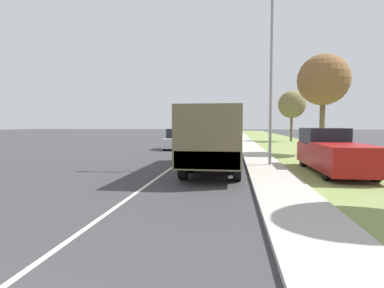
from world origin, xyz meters
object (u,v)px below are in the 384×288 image
(car_second_ahead, at_px, (223,135))
(pickup_truck, at_px, (332,152))
(lamp_post, at_px, (268,64))
(car_nearest_ahead, at_px, (178,140))
(military_truck, at_px, (214,135))

(car_second_ahead, height_order, pickup_truck, pickup_truck)
(pickup_truck, distance_m, lamp_post, 5.09)
(car_nearest_ahead, height_order, lamp_post, lamp_post)
(car_second_ahead, distance_m, pickup_truck, 24.07)
(military_truck, xyz_separation_m, car_second_ahead, (-0.39, 23.45, -0.85))
(lamp_post, bearing_deg, pickup_truck, -25.44)
(car_second_ahead, bearing_deg, car_nearest_ahead, -105.66)
(car_nearest_ahead, distance_m, lamp_post, 12.55)
(military_truck, bearing_deg, lamp_post, 27.92)
(military_truck, bearing_deg, car_second_ahead, 90.95)
(car_nearest_ahead, distance_m, pickup_truck, 14.41)
(car_nearest_ahead, xyz_separation_m, car_second_ahead, (3.40, 12.14, -0.00))
(car_nearest_ahead, xyz_separation_m, pickup_truck, (8.97, -11.28, 0.15))
(military_truck, relative_size, car_second_ahead, 1.70)
(pickup_truck, height_order, lamp_post, lamp_post)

